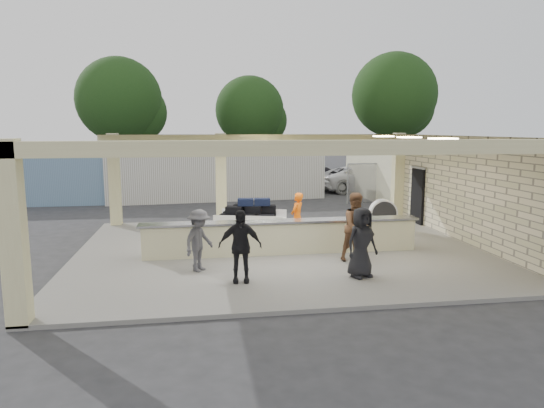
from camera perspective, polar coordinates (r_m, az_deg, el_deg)
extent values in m
plane|color=#2B2B2E|center=(14.83, 0.87, -5.68)|extent=(120.00, 120.00, 0.00)
cube|color=slate|center=(14.81, 0.87, -5.50)|extent=(12.00, 10.00, 0.10)
cube|color=beige|center=(14.35, 0.90, 7.97)|extent=(12.00, 10.00, 0.02)
cube|color=beige|center=(16.59, 21.77, 1.40)|extent=(0.02, 10.00, 3.50)
cube|color=black|center=(19.43, 16.74, 0.87)|extent=(0.10, 0.95, 2.10)
cube|color=beige|center=(19.06, -1.55, 7.28)|extent=(12.00, 0.50, 0.60)
cube|color=beige|center=(9.61, 5.86, 6.59)|extent=(12.00, 0.30, 0.30)
cube|color=beige|center=(19.23, -18.03, 2.69)|extent=(0.40, 0.40, 3.50)
cube|color=beige|center=(19.01, -6.03, 3.01)|extent=(0.40, 0.40, 3.50)
cube|color=beige|center=(20.75, 14.57, 3.26)|extent=(0.40, 0.40, 3.50)
cube|color=beige|center=(10.11, -28.15, -3.17)|extent=(0.40, 0.40, 3.50)
cube|color=white|center=(18.82, -1.45, 6.29)|extent=(1.30, 0.12, 0.06)
cube|color=#FFEABF|center=(16.84, 12.97, 7.78)|extent=(0.55, 0.55, 0.04)
cube|color=#FFEABF|center=(15.00, 15.82, 7.56)|extent=(0.55, 0.55, 0.04)
cube|color=#FFEABF|center=(13.21, 19.46, 7.26)|extent=(0.55, 0.55, 0.04)
cube|color=beige|center=(14.22, 1.22, -4.04)|extent=(8.00, 0.50, 0.90)
cube|color=#B7B7BC|center=(14.11, 1.22, -2.06)|extent=(8.20, 0.58, 0.06)
cube|color=white|center=(16.24, -2.47, -2.08)|extent=(2.54, 1.91, 0.11)
cylinder|color=black|center=(16.00, -5.95, -3.61)|extent=(0.20, 0.38, 0.36)
cylinder|color=black|center=(16.95, -5.23, -2.90)|extent=(0.20, 0.38, 0.36)
cylinder|color=black|center=(15.71, 0.52, -3.79)|extent=(0.20, 0.38, 0.36)
cylinder|color=black|center=(16.68, 0.88, -3.05)|extent=(0.20, 0.38, 0.36)
cube|color=white|center=(16.86, -2.12, -1.05)|extent=(2.19, 0.64, 0.27)
cube|color=white|center=(15.54, -2.87, -1.90)|extent=(2.19, 0.64, 0.27)
cube|color=black|center=(16.07, -5.18, -1.60)|extent=(0.60, 0.47, 0.24)
cube|color=black|center=(15.95, -2.95, -1.65)|extent=(0.60, 0.47, 0.24)
cube|color=black|center=(15.86, -0.69, -1.70)|extent=(0.60, 0.47, 0.24)
cube|color=black|center=(16.59, -4.80, -1.27)|extent=(0.60, 0.47, 0.24)
cube|color=black|center=(16.48, -2.64, -1.31)|extent=(0.60, 0.47, 0.24)
cube|color=black|center=(16.39, -0.46, -1.36)|extent=(0.60, 0.47, 0.24)
cube|color=black|center=(16.08, -4.49, -0.70)|extent=(0.60, 0.47, 0.24)
cube|color=black|center=(16.15, -2.17, -0.64)|extent=(0.60, 0.47, 0.24)
cube|color=black|center=(16.26, -0.50, -0.57)|extent=(0.60, 0.47, 0.24)
cube|color=black|center=(16.49, -3.58, -0.46)|extent=(0.60, 0.47, 0.24)
cube|color=black|center=(16.15, -3.12, 0.23)|extent=(0.60, 0.47, 0.24)
cube|color=black|center=(16.16, -1.17, 0.25)|extent=(0.60, 0.47, 0.24)
cylinder|color=white|center=(17.99, 12.93, -1.02)|extent=(1.02, 0.44, 0.99)
cylinder|color=black|center=(17.99, 12.93, -1.02)|extent=(0.92, 0.47, 0.88)
cube|color=white|center=(17.95, 11.90, -2.44)|extent=(0.07, 0.55, 0.33)
cube|color=white|center=(18.19, 13.84, -2.36)|extent=(0.07, 0.55, 0.33)
imported|color=#FF650D|center=(15.64, 2.98, -1.56)|extent=(0.61, 0.65, 1.60)
imported|color=brown|center=(13.57, 9.95, -2.65)|extent=(0.99, 0.62, 1.89)
imported|color=black|center=(11.53, -3.78, -4.95)|extent=(1.05, 0.46, 1.75)
imported|color=#49484D|center=(12.53, -8.58, -4.26)|extent=(0.90, 1.05, 1.60)
imported|color=black|center=(12.09, 10.48, -4.46)|extent=(0.92, 0.61, 1.74)
imported|color=silver|center=(29.65, 10.45, 2.96)|extent=(5.64, 3.48, 1.50)
imported|color=silver|center=(32.13, 21.19, 2.87)|extent=(4.72, 2.67, 1.41)
imported|color=black|center=(30.10, 5.57, 3.19)|extent=(4.80, 2.25, 1.54)
cube|color=white|center=(25.88, -6.45, 3.25)|extent=(11.41, 3.27, 2.44)
cube|color=#6D8EAE|center=(26.89, -26.03, 2.66)|extent=(9.55, 2.34, 2.48)
cylinder|color=gray|center=(24.46, 8.87, 2.36)|extent=(0.06, 0.06, 2.00)
cylinder|color=gray|center=(25.14, 13.22, 2.41)|extent=(0.06, 0.06, 2.00)
cylinder|color=gray|center=(25.96, 17.32, 2.44)|extent=(0.06, 0.06, 2.00)
cylinder|color=gray|center=(26.90, 21.15, 2.45)|extent=(0.06, 0.06, 2.00)
cylinder|color=gray|center=(27.95, 24.70, 2.46)|extent=(0.06, 0.06, 2.00)
cylinder|color=gray|center=(29.11, 27.99, 2.46)|extent=(0.06, 0.06, 2.00)
cube|color=gray|center=(26.90, 21.15, 2.45)|extent=(12.00, 0.02, 2.00)
cylinder|color=gray|center=(26.82, 21.27, 4.58)|extent=(12.00, 0.05, 0.05)
cylinder|color=#382619|center=(38.57, -17.30, 6.27)|extent=(0.70, 0.70, 4.50)
sphere|color=black|center=(38.60, -17.54, 11.62)|extent=(6.30, 6.30, 6.30)
sphere|color=black|center=(39.00, -15.58, 10.34)|extent=(4.50, 4.50, 4.50)
cylinder|color=#382619|center=(40.42, -2.61, 6.41)|extent=(0.70, 0.70, 4.00)
sphere|color=black|center=(40.41, -2.64, 10.95)|extent=(5.60, 5.60, 5.60)
sphere|color=black|center=(41.14, -1.04, 9.80)|extent=(4.00, 4.00, 4.00)
cylinder|color=#382619|center=(42.47, 13.97, 6.95)|extent=(0.70, 0.70, 5.00)
sphere|color=black|center=(42.55, 14.18, 12.34)|extent=(7.00, 7.00, 7.00)
sphere|color=black|center=(43.52, 15.30, 10.89)|extent=(5.00, 5.00, 5.00)
cube|color=beige|center=(27.02, 17.40, 3.95)|extent=(6.00, 8.00, 3.20)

